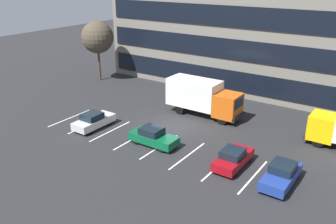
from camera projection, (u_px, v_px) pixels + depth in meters
ground_plane at (169, 129)px, 33.94m from camera, size 120.00×120.00×0.00m
office_building at (251, 13)px, 44.39m from camera, size 35.24×11.99×18.00m
lot_markings at (146, 142)px, 31.29m from camera, size 19.74×5.40×0.01m
box_truck_orange at (203, 96)px, 36.55m from camera, size 7.80×2.58×3.62m
sedan_forest at (153, 137)px, 30.69m from camera, size 4.25×1.78×1.52m
sedan_navy at (281, 175)px, 25.02m from camera, size 1.78×4.24×1.52m
sedan_maroon at (233, 158)px, 27.26m from camera, size 1.72×4.10×1.47m
sedan_silver at (94, 121)px, 34.02m from camera, size 1.76×4.20×1.51m
bare_tree at (97, 37)px, 47.12m from camera, size 4.20×4.20×7.87m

